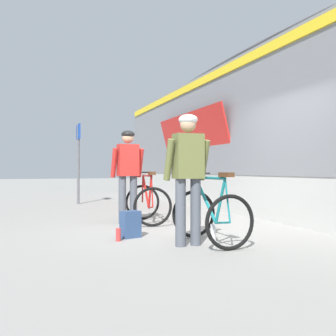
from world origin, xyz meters
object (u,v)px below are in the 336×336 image
at_px(cyclist_far_in_red, 128,168).
at_px(bicycle_far_red, 147,202).
at_px(platform_sign_post, 78,149).
at_px(backpack_on_platform, 130,224).
at_px(water_bottle_by_the_backpack, 118,235).
at_px(train_car, 289,131).
at_px(cyclist_near_in_olive, 188,167).
at_px(bicycle_near_teal, 211,214).
at_px(water_bottle_near_the_bikes, 213,232).

height_order(cyclist_far_in_red, bicycle_far_red, cyclist_far_in_red).
bearing_deg(platform_sign_post, backpack_on_platform, -90.22).
relative_size(backpack_on_platform, water_bottle_by_the_backpack, 2.21).
bearing_deg(train_car, platform_sign_post, 138.47).
relative_size(cyclist_far_in_red, platform_sign_post, 0.73).
distance_m(cyclist_near_in_olive, cyclist_far_in_red, 2.39).
bearing_deg(train_car, water_bottle_by_the_backpack, -153.69).
height_order(bicycle_near_teal, bicycle_far_red, same).
height_order(bicycle_near_teal, platform_sign_post, platform_sign_post).
bearing_deg(bicycle_near_teal, train_car, 39.48).
relative_size(train_car, platform_sign_post, 7.22).
bearing_deg(platform_sign_post, train_car, -41.53).
relative_size(train_car, bicycle_near_teal, 15.79).
bearing_deg(bicycle_far_red, train_car, 10.32).
xyz_separation_m(cyclist_far_in_red, bicycle_far_red, (0.37, -0.06, -0.65)).
bearing_deg(backpack_on_platform, cyclist_near_in_olive, -73.42).
height_order(bicycle_near_teal, water_bottle_near_the_bikes, bicycle_near_teal).
bearing_deg(cyclist_near_in_olive, water_bottle_by_the_backpack, 140.51).
height_order(cyclist_far_in_red, bicycle_near_teal, cyclist_far_in_red).
relative_size(bicycle_near_teal, water_bottle_by_the_backpack, 6.05).
relative_size(train_car, backpack_on_platform, 43.33).
distance_m(cyclist_near_in_olive, platform_sign_post, 7.06).
bearing_deg(bicycle_far_red, cyclist_far_in_red, 170.45).
bearing_deg(water_bottle_near_the_bikes, train_car, 38.77).
height_order(cyclist_near_in_olive, platform_sign_post, platform_sign_post).
xyz_separation_m(bicycle_far_red, water_bottle_by_the_backpack, (-0.95, -1.67, -0.31)).
relative_size(water_bottle_by_the_backpack, platform_sign_post, 0.08).
relative_size(cyclist_near_in_olive, platform_sign_post, 0.73).
xyz_separation_m(cyclist_near_in_olive, platform_sign_post, (-0.54, 7.02, 0.57)).
xyz_separation_m(cyclist_near_in_olive, backpack_on_platform, (-0.56, 0.87, -0.85)).
distance_m(bicycle_far_red, water_bottle_near_the_bikes, 2.15).
xyz_separation_m(train_car, backpack_on_platform, (-4.54, -2.14, -1.77)).
xyz_separation_m(cyclist_far_in_red, bicycle_near_teal, (0.57, -2.35, -0.65)).
xyz_separation_m(cyclist_far_in_red, water_bottle_near_the_bikes, (0.70, -2.17, -0.94)).
distance_m(bicycle_near_teal, bicycle_far_red, 2.30).
xyz_separation_m(cyclist_near_in_olive, bicycle_far_red, (0.15, 2.32, -0.65)).
bearing_deg(platform_sign_post, water_bottle_near_the_bikes, -81.45).
xyz_separation_m(train_car, bicycle_near_teal, (-3.62, -2.98, -1.56)).
bearing_deg(cyclist_near_in_olive, train_car, 37.20).
bearing_deg(cyclist_far_in_red, water_bottle_by_the_backpack, -108.71).
xyz_separation_m(cyclist_near_in_olive, water_bottle_by_the_backpack, (-0.80, 0.66, -0.96)).
bearing_deg(water_bottle_near_the_bikes, cyclist_far_in_red, 107.78).
bearing_deg(backpack_on_platform, train_car, 9.11).
height_order(bicycle_far_red, water_bottle_by_the_backpack, bicycle_far_red).
distance_m(train_car, water_bottle_by_the_backpack, 5.65).
height_order(backpack_on_platform, platform_sign_post, platform_sign_post).
bearing_deg(water_bottle_by_the_backpack, platform_sign_post, 87.67).
xyz_separation_m(cyclist_far_in_red, platform_sign_post, (-0.33, 4.64, 0.57)).
bearing_deg(water_bottle_by_the_backpack, train_car, 26.31).
height_order(bicycle_far_red, backpack_on_platform, bicycle_far_red).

